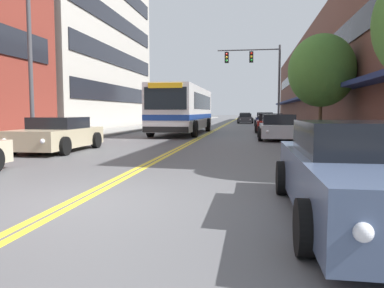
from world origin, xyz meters
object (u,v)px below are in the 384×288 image
at_px(city_bus, 184,108).
at_px(traffic_signal_mast, 259,70).
at_px(car_red_parked_right_mid, 270,123).
at_px(street_tree_right_mid, 322,71).
at_px(car_silver_parked_right_far, 278,128).
at_px(car_slate_blue_parked_right_foreground, 358,174).
at_px(car_dark_grey_moving_second, 245,119).
at_px(car_beige_parked_left_mid, 57,135).
at_px(car_black_moving_lead, 245,117).
at_px(street_lamp_left_near, 38,15).
at_px(car_navy_parked_right_end, 265,120).

xyz_separation_m(city_bus, traffic_signal_mast, (5.17, 7.28, 3.25)).
relative_size(car_red_parked_right_mid, street_tree_right_mid, 0.77).
bearing_deg(car_silver_parked_right_far, car_slate_blue_parked_right_foreground, -89.96).
bearing_deg(traffic_signal_mast, car_dark_grey_moving_second, 94.44).
distance_m(car_beige_parked_left_mid, car_dark_grey_moving_second, 36.96).
xyz_separation_m(car_silver_parked_right_far, car_dark_grey_moving_second, (-2.19, 28.90, -0.03)).
distance_m(car_red_parked_right_mid, car_black_moving_lead, 31.95).
relative_size(street_lamp_left_near, street_tree_right_mid, 1.48).
distance_m(car_slate_blue_parked_right_foreground, car_black_moving_lead, 54.37).
height_order(city_bus, street_tree_right_mid, street_tree_right_mid).
bearing_deg(street_tree_right_mid, traffic_signal_mast, 107.76).
distance_m(car_beige_parked_left_mid, traffic_signal_mast, 21.39).
xyz_separation_m(car_dark_grey_moving_second, street_tree_right_mid, (4.63, -27.32, 3.22)).
relative_size(city_bus, car_navy_parked_right_end, 2.58).
distance_m(car_navy_parked_right_end, street_tree_right_mid, 17.49).
height_order(city_bus, car_beige_parked_left_mid, city_bus).
relative_size(car_silver_parked_right_far, car_black_moving_lead, 1.06).
bearing_deg(car_silver_parked_right_far, car_black_moving_lead, 93.52).
relative_size(car_beige_parked_left_mid, car_red_parked_right_mid, 1.01).
bearing_deg(car_dark_grey_moving_second, city_bus, -99.01).
bearing_deg(car_navy_parked_right_end, car_dark_grey_moving_second, 101.59).
distance_m(city_bus, car_silver_parked_right_far, 7.70).
relative_size(traffic_signal_mast, street_tree_right_mid, 1.24).
bearing_deg(car_red_parked_right_mid, street_tree_right_mid, -65.47).
height_order(car_navy_parked_right_end, street_tree_right_mid, street_tree_right_mid).
height_order(car_dark_grey_moving_second, street_tree_right_mid, street_tree_right_mid).
height_order(city_bus, traffic_signal_mast, traffic_signal_mast).
distance_m(car_dark_grey_moving_second, street_tree_right_mid, 27.89).
relative_size(car_red_parked_right_mid, traffic_signal_mast, 0.62).
distance_m(car_silver_parked_right_far, street_tree_right_mid, 4.32).
relative_size(car_silver_parked_right_far, street_lamp_left_near, 0.55).
bearing_deg(car_black_moving_lead, street_lamp_left_near, -98.39).
xyz_separation_m(car_black_moving_lead, street_tree_right_mid, (4.84, -37.44, 3.20)).
bearing_deg(street_lamp_left_near, car_black_moving_lead, 81.61).
height_order(car_slate_blue_parked_right_foreground, street_lamp_left_near, street_lamp_left_near).
height_order(car_slate_blue_parked_right_foreground, car_navy_parked_right_end, car_navy_parked_right_end).
height_order(car_red_parked_right_mid, car_black_moving_lead, car_red_parked_right_mid).
xyz_separation_m(car_dark_grey_moving_second, street_lamp_left_near, (-7.10, -36.56, 4.46)).
bearing_deg(street_tree_right_mid, car_black_moving_lead, 97.37).
bearing_deg(car_slate_blue_parked_right_foreground, car_black_moving_lead, 92.54).
bearing_deg(car_red_parked_right_mid, car_beige_parked_left_mid, -120.66).
xyz_separation_m(car_beige_parked_left_mid, street_tree_right_mid, (11.21, 9.05, 3.20)).
distance_m(car_slate_blue_parked_right_foreground, car_red_parked_right_mid, 22.45).
distance_m(city_bus, car_beige_parked_left_mid, 12.46).
bearing_deg(car_silver_parked_right_far, car_navy_parked_right_end, 90.24).
height_order(car_navy_parked_right_end, traffic_signal_mast, traffic_signal_mast).
bearing_deg(car_navy_parked_right_end, car_beige_parked_left_mid, -108.44).
bearing_deg(street_lamp_left_near, street_tree_right_mid, 38.24).
xyz_separation_m(car_slate_blue_parked_right_foreground, street_tree_right_mid, (2.43, 16.88, 3.18)).
bearing_deg(car_beige_parked_left_mid, traffic_signal_mast, 67.83).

